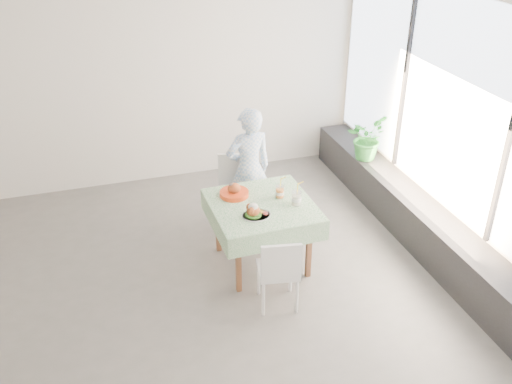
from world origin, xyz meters
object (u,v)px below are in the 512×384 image
object	(u,v)px
chair_far	(236,207)
juice_cup_orange	(280,192)
main_dish	(255,212)
potted_plant	(367,138)
diner	(249,170)
chair_near	(278,284)
cafe_table	(262,227)

from	to	relation	value
chair_far	juice_cup_orange	size ratio (longest dim) A/B	3.27
main_dish	potted_plant	size ratio (longest dim) A/B	0.51
juice_cup_orange	main_dish	bearing A→B (deg)	-141.64
diner	potted_plant	world-z (taller)	diner
chair_near	diner	distance (m)	1.57
juice_cup_orange	potted_plant	bearing A→B (deg)	34.19
cafe_table	diner	world-z (taller)	diner
cafe_table	potted_plant	size ratio (longest dim) A/B	1.87
chair_near	chair_far	bearing A→B (deg)	90.07
main_dish	diner	bearing A→B (deg)	76.41
chair_far	cafe_table	bearing A→B (deg)	-85.09
chair_near	cafe_table	bearing A→B (deg)	84.64
chair_far	juice_cup_orange	xyz separation A→B (m)	(0.29, -0.71, 0.53)
cafe_table	chair_near	distance (m)	0.73
chair_far	potted_plant	world-z (taller)	potted_plant
chair_near	potted_plant	xyz separation A→B (m)	(1.84, 1.83, 0.54)
chair_near	potted_plant	size ratio (longest dim) A/B	1.41
cafe_table	chair_far	world-z (taller)	chair_far
diner	main_dish	world-z (taller)	diner
diner	juice_cup_orange	distance (m)	0.72
juice_cup_orange	cafe_table	bearing A→B (deg)	-161.23
cafe_table	main_dish	size ratio (longest dim) A/B	3.64
cafe_table	potted_plant	bearing A→B (deg)	32.51
chair_near	potted_plant	distance (m)	2.65
main_dish	potted_plant	bearing A→B (deg)	35.02
cafe_table	chair_far	size ratio (longest dim) A/B	1.20
cafe_table	chair_near	bearing A→B (deg)	-95.36
diner	juice_cup_orange	world-z (taller)	diner
juice_cup_orange	potted_plant	xyz separation A→B (m)	(1.55, 1.06, -0.02)
cafe_table	main_dish	distance (m)	0.42
diner	potted_plant	distance (m)	1.72
cafe_table	potted_plant	distance (m)	2.13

